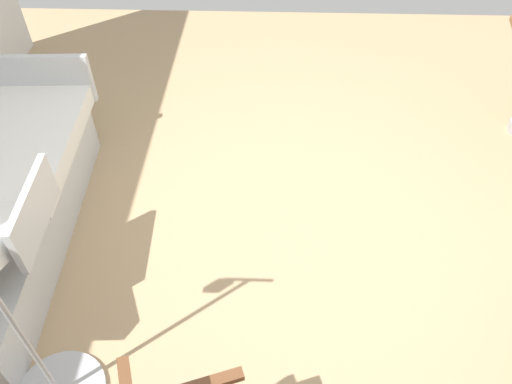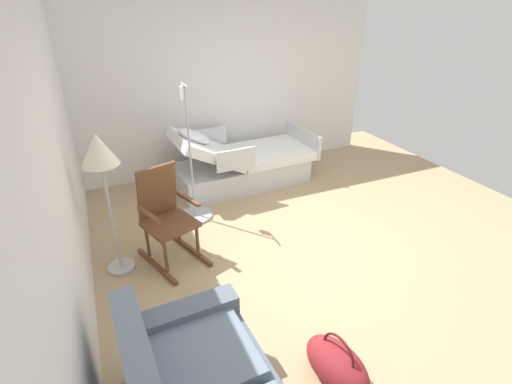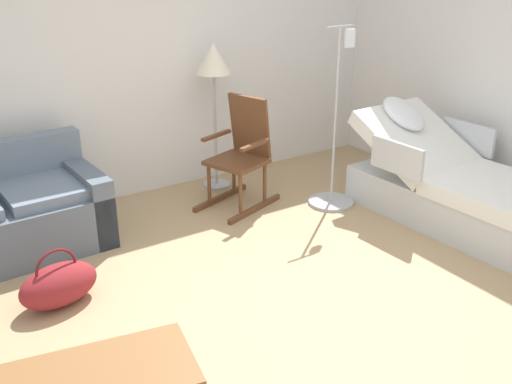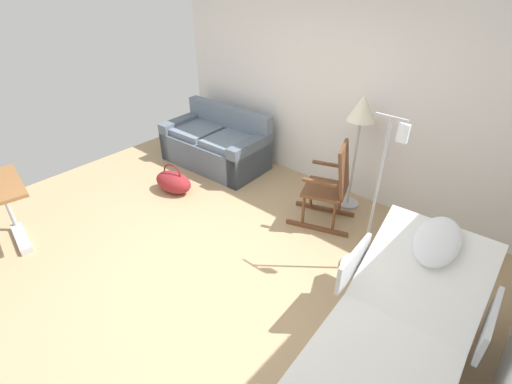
% 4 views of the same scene
% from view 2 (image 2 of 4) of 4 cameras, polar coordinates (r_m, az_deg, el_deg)
% --- Properties ---
extents(ground_plane, '(6.44, 6.44, 0.00)m').
position_cam_2_polar(ground_plane, '(4.41, 8.39, -8.31)').
color(ground_plane, tan).
extents(back_wall, '(5.35, 0.10, 2.70)m').
position_cam_2_polar(back_wall, '(3.23, -28.10, 2.30)').
color(back_wall, white).
rests_on(back_wall, ground).
extents(side_wall, '(0.10, 4.82, 2.70)m').
position_cam_2_polar(side_wall, '(6.08, -4.12, 15.88)').
color(side_wall, white).
rests_on(side_wall, ground).
extents(hospital_bed, '(1.09, 2.12, 1.03)m').
position_cam_2_polar(hospital_bed, '(5.70, -2.17, 4.13)').
color(hospital_bed, silver).
rests_on(hospital_bed, ground).
extents(rocking_chair, '(0.87, 0.70, 1.05)m').
position_cam_2_polar(rocking_chair, '(4.06, -13.38, -3.67)').
color(rocking_chair, brown).
rests_on(rocking_chair, ground).
extents(floor_lamp, '(0.34, 0.34, 1.48)m').
position_cam_2_polar(floor_lamp, '(3.72, -22.38, 4.51)').
color(floor_lamp, '#B2B5BA').
rests_on(floor_lamp, ground).
extents(duffel_bag, '(0.61, 0.41, 0.43)m').
position_cam_2_polar(duffel_bag, '(3.09, 12.04, -24.03)').
color(duffel_bag, maroon).
rests_on(duffel_bag, ground).
extents(iv_pole, '(0.44, 0.44, 1.69)m').
position_cam_2_polar(iv_pole, '(4.89, -9.33, -1.08)').
color(iv_pole, '#B2B5BA').
rests_on(iv_pole, ground).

